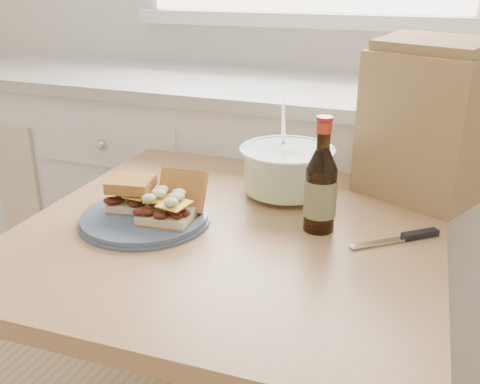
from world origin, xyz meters
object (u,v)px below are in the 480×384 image
at_px(dining_table, 232,269).
at_px(paper_bag, 423,128).
at_px(plate, 145,218).
at_px(beer_bottle, 321,189).
at_px(coleslaw_bowl, 287,172).

height_order(dining_table, paper_bag, paper_bag).
relative_size(plate, paper_bag, 0.81).
bearing_deg(dining_table, plate, -167.29).
height_order(beer_bottle, paper_bag, paper_bag).
bearing_deg(beer_bottle, paper_bag, 81.27).
height_order(dining_table, beer_bottle, beer_bottle).
bearing_deg(beer_bottle, dining_table, -139.87).
xyz_separation_m(plate, coleslaw_bowl, (0.25, 0.27, 0.05)).
xyz_separation_m(dining_table, coleslaw_bowl, (0.06, 0.22, 0.17)).
xyz_separation_m(coleslaw_bowl, beer_bottle, (0.13, -0.16, 0.03)).
xyz_separation_m(dining_table, beer_bottle, (0.18, 0.05, 0.21)).
relative_size(coleslaw_bowl, beer_bottle, 0.94).
bearing_deg(beer_bottle, plate, -140.28).
xyz_separation_m(coleslaw_bowl, paper_bag, (0.30, 0.11, 0.12)).
distance_m(coleslaw_bowl, paper_bag, 0.35).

